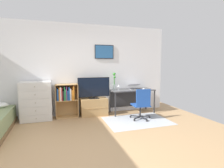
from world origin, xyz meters
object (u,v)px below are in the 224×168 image
Objects in this scene: dresser at (36,101)px; computer_mouse at (144,89)px; bamboo_vase at (114,81)px; desk at (131,93)px; television at (94,88)px; laptop at (135,87)px; office_chair at (142,103)px; tv_stand at (94,107)px; wine_glass at (119,86)px; bookshelf at (66,97)px.

dresser is 10.18× the size of computer_mouse.
computer_mouse is 0.95m from bamboo_vase.
computer_mouse is at bearing -24.39° from desk.
desk is at bearing 0.47° from television.
dresser is at bearing -173.02° from laptop.
office_chair is (2.72, -0.83, -0.07)m from dresser.
bamboo_vase is (0.66, 0.06, 0.76)m from tv_stand.
wine_glass is (-0.41, 0.71, 0.42)m from office_chair.
bookshelf is 1.22× the size of tv_stand.
bookshelf is at bearing 173.10° from wine_glass.
dresser reaches higher than computer_mouse.
office_chair is 8.27× the size of computer_mouse.
bookshelf reaches higher than laptop.
tv_stand is (0.80, -0.04, -0.33)m from bookshelf.
bookshelf reaches higher than wine_glass.
television reaches higher than tv_stand.
desk is 0.55m from wine_glass.
bamboo_vase is at bearing 108.84° from wine_glass.
desk is 0.85m from office_chair.
dresser is 2.77m from desk.
wine_glass is (1.53, -0.19, 0.29)m from bookshelf.
computer_mouse is at bearing -2.22° from wine_glass.
laptop is at bearing 10.29° from wine_glass.
bamboo_vase reaches higher than television.
bookshelf is 2.13m from laptop.
bookshelf is at bearing 176.93° from tv_stand.
bamboo_vase is 2.91× the size of wine_glass.
office_chair is at bearing -93.66° from desk.
bamboo_vase is at bearing 172.03° from desk.
office_chair is at bearing -17.01° from dresser.
computer_mouse is at bearing -14.87° from bamboo_vase.
office_chair is at bearing -62.23° from bamboo_vase.
television is at bearing -172.72° from bamboo_vase.
dresser reaches higher than desk.
wine_glass is (0.73, -0.14, 0.62)m from tv_stand.
dresser reaches higher than tv_stand.
desk is at bearing 91.94° from office_chair.
laptop is at bearing -11.16° from desk.
bookshelf is (0.78, 0.06, 0.06)m from dresser.
dresser reaches higher than wine_glass.
computer_mouse is (0.36, -0.16, 0.15)m from desk.
desk is 1.56× the size of office_chair.
laptop is at bearing -1.59° from tv_stand.
bookshelf is 1.99m from desk.
computer_mouse is 0.58× the size of wine_glass.
dresser reaches higher than laptop.
wine_glass is at bearing 177.78° from computer_mouse.
television reaches higher than office_chair.
television reaches higher than desk.
bamboo_vase reaches higher than office_chair.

